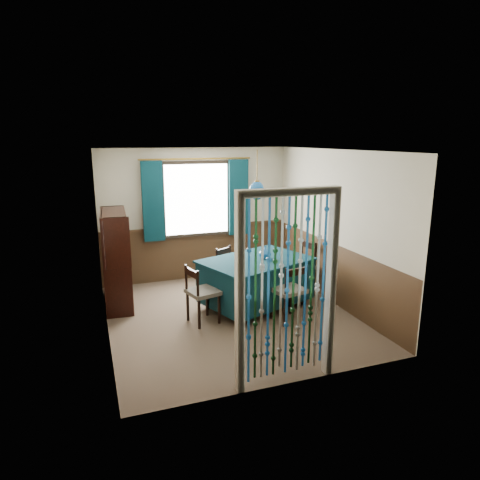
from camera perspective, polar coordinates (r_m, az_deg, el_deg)
name	(u,v)px	position (r m, az deg, el deg)	size (l,w,h in m)	color
floor	(230,315)	(6.71, -1.34, -10.02)	(4.00, 4.00, 0.00)	brown
ceiling	(229,150)	(6.15, -1.47, 11.86)	(4.00, 4.00, 0.00)	silver
wall_back	(196,214)	(8.20, -5.86, 3.40)	(3.60, 3.60, 0.00)	beige
wall_front	(290,277)	(4.53, 6.69, -4.93)	(3.60, 3.60, 0.00)	beige
wall_left	(102,247)	(6.01, -17.91, -0.90)	(4.00, 4.00, 0.00)	beige
wall_right	(335,228)	(7.08, 12.55, 1.55)	(4.00, 4.00, 0.00)	beige
wainscot_back	(197,253)	(8.35, -5.71, -1.69)	(3.60, 3.60, 0.00)	#432C19
wainscot_front	(288,342)	(4.83, 6.36, -13.35)	(3.60, 3.60, 0.00)	#432C19
wainscot_left	(107,300)	(6.23, -17.28, -7.59)	(4.00, 4.00, 0.00)	#432C19
wainscot_right	(332,273)	(7.26, 12.15, -4.26)	(4.00, 4.00, 0.00)	#432C19
window	(196,199)	(8.10, -5.82, 5.44)	(1.32, 0.12, 1.42)	black
doorway	(287,293)	(4.65, 6.29, -7.06)	(1.16, 0.12, 2.18)	silver
dining_table	(256,280)	(6.89, 2.15, -5.30)	(1.94, 1.63, 0.80)	#0A2D38
chair_near	(290,291)	(6.39, 6.63, -6.75)	(0.51, 0.49, 0.89)	black
chair_far	(229,269)	(7.47, -1.46, -3.95)	(0.54, 0.53, 0.82)	black
chair_left	(201,293)	(6.33, -5.20, -7.01)	(0.51, 0.52, 0.87)	black
chair_right	(300,266)	(7.52, 8.07, -3.46)	(0.51, 0.52, 0.94)	black
sideboard	(117,272)	(7.24, -16.10, -4.13)	(0.47, 1.20, 1.55)	black
pendant_lamp	(257,190)	(6.57, 2.26, 6.62)	(0.23, 0.23, 0.75)	olive
vase_table	(265,253)	(6.82, 3.36, -1.72)	(0.18, 0.18, 0.18)	#144E89
bowl_shelf	(120,244)	(6.84, -15.72, -0.48)	(0.19, 0.19, 0.05)	beige
vase_sideboard	(118,249)	(7.41, -15.94, -1.17)	(0.18, 0.18, 0.18)	beige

